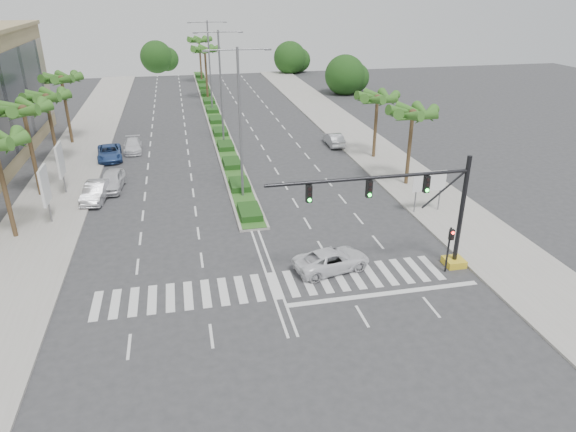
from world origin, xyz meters
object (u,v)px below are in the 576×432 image
car_parked_a (112,181)px  car_parked_b (96,192)px  car_parked_c (110,153)px  car_parked_d (133,146)px  car_crossing (332,260)px  car_right (334,139)px

car_parked_a → car_parked_b: size_ratio=1.02×
car_parked_a → car_parked_c: car_parked_a is taller
car_parked_c → car_parked_d: size_ratio=1.15×
car_parked_b → car_parked_a: bearing=73.1°
car_parked_a → car_parked_d: bearing=89.2°
car_parked_b → car_parked_d: car_parked_b is taller
car_parked_c → car_crossing: 30.33m
car_parked_c → car_parked_a: bearing=-89.5°
car_parked_d → car_right: (21.47, -2.35, 0.07)m
car_parked_c → car_right: bearing=-6.2°
car_parked_b → car_crossing: 21.57m
car_parked_d → car_parked_a: bearing=-97.7°
car_parked_b → car_crossing: (15.62, -14.87, -0.09)m
car_right → car_parked_d: bearing=-5.6°
car_parked_a → car_parked_c: bearing=101.5°
car_parked_c → car_right: size_ratio=1.18×
car_parked_a → car_parked_c: size_ratio=0.93×
car_parked_d → car_parked_c: bearing=-134.7°
car_parked_a → car_parked_c: (-1.03, 8.83, -0.10)m
car_parked_b → car_parked_d: size_ratio=1.05×
car_parked_c → car_parked_b: bearing=-96.1°
car_parked_b → car_parked_c: car_parked_b is taller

